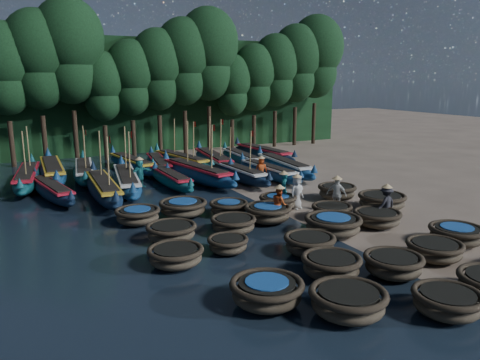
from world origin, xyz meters
name	(u,v)px	position (x,y,z in m)	size (l,w,h in m)	color
ground	(284,215)	(0.00, 0.00, 0.00)	(120.00, 120.00, 0.00)	gray
foliage_wall	(146,95)	(0.00, 23.50, 5.00)	(40.00, 3.00, 10.00)	black
coracle_1	(348,301)	(-3.82, -9.29, 0.47)	(2.60, 2.60, 0.81)	brown
coracle_2	(447,302)	(-1.28, -10.54, 0.42)	(2.01, 2.01, 0.74)	brown
coracle_5	(267,291)	(-5.54, -7.70, 0.46)	(2.54, 2.54, 0.80)	brown
coracle_6	(331,265)	(-2.60, -6.98, 0.45)	(2.06, 2.06, 0.79)	brown
coracle_7	(393,264)	(-0.66, -7.85, 0.44)	(2.44, 2.44, 0.77)	brown
coracle_8	(434,250)	(1.78, -7.47, 0.41)	(2.57, 2.57, 0.71)	brown
coracle_9	(456,234)	(3.91, -6.73, 0.44)	(2.36, 2.36, 0.77)	brown
coracle_10	(176,256)	(-6.94, -3.64, 0.41)	(2.31, 2.31, 0.72)	brown
coracle_11	(228,244)	(-4.71, -3.33, 0.37)	(1.93, 1.93, 0.64)	brown
coracle_12	(310,244)	(-2.04, -4.95, 0.45)	(2.36, 2.36, 0.79)	brown
coracle_13	(333,225)	(0.19, -3.53, 0.48)	(2.47, 2.47, 0.84)	brown
coracle_14	(377,218)	(2.74, -3.48, 0.42)	(2.43, 2.43, 0.74)	brown
coracle_15	(171,232)	(-6.21, -1.06, 0.42)	(2.30, 2.30, 0.73)	brown
coracle_16	(233,224)	(-3.48, -1.33, 0.42)	(2.08, 2.08, 0.73)	brown
coracle_17	(268,213)	(-1.36, -0.68, 0.47)	(2.48, 2.48, 0.81)	brown
coracle_18	(332,211)	(1.61, -1.64, 0.41)	(2.32, 2.32, 0.72)	brown
coracle_19	(382,201)	(4.94, -1.47, 0.47)	(2.44, 2.44, 0.82)	brown
coracle_20	(138,215)	(-6.83, 1.85, 0.43)	(2.29, 2.29, 0.74)	brown
coracle_21	(183,207)	(-4.53, 2.06, 0.45)	(2.61, 2.61, 0.78)	brown
coracle_22	(229,207)	(-2.50, 1.14, 0.42)	(1.91, 1.91, 0.72)	brown
coracle_23	(278,202)	(0.16, 0.88, 0.44)	(2.35, 2.35, 0.76)	brown
coracle_24	(337,191)	(4.13, 1.11, 0.48)	(2.14, 2.14, 0.84)	brown
long_boat_1	(52,190)	(-9.85, 8.53, 0.49)	(2.45, 7.18, 1.28)	#0D1A32
long_boat_2	(103,188)	(-7.28, 7.31, 0.58)	(1.92, 8.61, 3.66)	#0D1A32
long_boat_3	(127,181)	(-5.66, 8.58, 0.59)	(2.87, 8.64, 3.72)	navy
long_boat_4	(170,178)	(-2.98, 8.54, 0.49)	(1.34, 7.37, 1.30)	#0E5152
long_boat_5	(197,173)	(-1.06, 8.83, 0.61)	(2.93, 8.92, 3.83)	navy
long_boat_6	(237,173)	(1.42, 7.93, 0.54)	(1.69, 8.05, 3.42)	#0D1A32
long_boat_7	(269,171)	(3.54, 7.53, 0.50)	(1.57, 7.51, 1.32)	navy
long_boat_8	(284,166)	(5.26, 8.35, 0.57)	(2.22, 8.49, 1.50)	navy
long_boat_9	(27,178)	(-10.88, 12.34, 0.58)	(2.62, 8.47, 3.63)	#0E5152
long_boat_10	(52,171)	(-9.29, 13.71, 0.61)	(1.94, 9.14, 1.61)	navy
long_boat_11	(84,171)	(-7.39, 12.98, 0.55)	(2.51, 8.03, 3.44)	#0E5152
long_boat_12	(132,164)	(-3.89, 14.15, 0.55)	(2.49, 8.13, 1.44)	navy
long_boat_13	(159,164)	(-2.17, 13.38, 0.52)	(2.45, 7.62, 1.36)	navy
long_boat_14	(182,161)	(-0.29, 13.68, 0.57)	(2.83, 8.29, 3.57)	#0E5152
long_boat_15	(213,160)	(1.85, 12.78, 0.60)	(2.71, 8.76, 3.75)	navy
long_boat_16	(242,158)	(4.29, 12.88, 0.52)	(1.96, 7.69, 1.36)	#0E5152
long_boat_17	(263,153)	(6.74, 13.79, 0.57)	(2.15, 8.56, 1.51)	#0D1A32
fisherman_0	(297,191)	(1.12, 0.64, 0.93)	(0.99, 0.79, 1.95)	silver
fisherman_1	(284,188)	(0.78, 1.34, 0.99)	(0.76, 0.78, 2.01)	#175D60
fisherman_2	(279,202)	(-0.73, -0.65, 0.88)	(0.75, 0.90, 1.85)	#BD4519
fisherman_3	(386,203)	(3.65, -3.04, 0.89)	(1.20, 0.81, 1.91)	black
fisherman_4	(336,194)	(2.61, -0.70, 0.94)	(0.94, 1.09, 1.96)	silver
fisherman_5	(140,172)	(-4.73, 9.03, 0.93)	(1.74, 1.20, 2.01)	#175D60
fisherman_6	(261,168)	(2.68, 7.02, 0.87)	(0.92, 0.77, 1.81)	#BD4519
tree_2	(4,67)	(-11.40, 20.00, 7.32)	(4.51, 4.51, 10.63)	black
tree_3	(37,58)	(-9.10, 20.00, 8.00)	(4.92, 4.92, 11.60)	black
tree_4	(69,50)	(-6.80, 20.00, 8.67)	(5.34, 5.34, 12.58)	black
tree_5	(102,86)	(-4.50, 20.00, 5.97)	(3.68, 3.68, 8.68)	black
tree_6	(131,77)	(-2.20, 20.00, 6.65)	(4.09, 4.09, 9.65)	black
tree_7	(158,69)	(0.10, 20.00, 7.32)	(4.51, 4.51, 10.63)	black
tree_8	(183,61)	(2.40, 20.00, 8.00)	(4.92, 4.92, 11.60)	black
tree_9	(208,53)	(4.70, 20.00, 8.67)	(5.34, 5.34, 12.58)	black
tree_10	(232,84)	(7.00, 20.00, 5.97)	(3.68, 3.68, 8.68)	black
tree_11	(254,77)	(9.30, 20.00, 6.65)	(4.09, 4.09, 9.65)	black
tree_12	(276,69)	(11.60, 20.00, 7.32)	(4.51, 4.51, 10.63)	black
tree_13	(296,62)	(13.90, 20.00, 8.00)	(4.92, 4.92, 11.60)	black
tree_14	(316,56)	(16.20, 20.00, 8.67)	(5.34, 5.34, 12.58)	black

